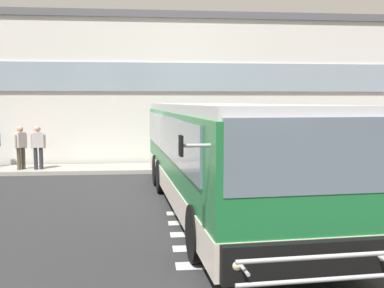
{
  "coord_description": "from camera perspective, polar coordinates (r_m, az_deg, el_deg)",
  "views": [
    {
      "loc": [
        -0.64,
        -13.32,
        2.76
      ],
      "look_at": [
        0.66,
        -0.03,
        1.5
      ],
      "focal_mm": 42.11,
      "sensor_mm": 36.0,
      "label": 1
    }
  ],
  "objects": [
    {
      "name": "passenger_at_curb_edge",
      "position": [
        18.34,
        -18.93,
        -0.05
      ],
      "size": [
        0.57,
        0.45,
        1.68
      ],
      "color": "#2D2D33",
      "rests_on": "boarding_curb"
    },
    {
      "name": "bus_main_foreground",
      "position": [
        11.49,
        3.19,
        -1.74
      ],
      "size": [
        3.38,
        11.68,
        2.7
      ],
      "color": "#1E7238",
      "rests_on": "ground"
    },
    {
      "name": "boarding_curb",
      "position": [
        18.33,
        -3.55,
        -3.05
      ],
      "size": [
        27.71,
        2.0,
        0.15
      ],
      "primitive_type": "cube",
      "color": "#9E9B93",
      "rests_on": "ground"
    },
    {
      "name": "terminal_building",
      "position": [
        24.98,
        -5.76,
        6.55
      ],
      "size": [
        25.51,
        13.8,
        6.57
      ],
      "color": "silver",
      "rests_on": "ground"
    },
    {
      "name": "passenger_by_doorway",
      "position": [
        18.51,
        -20.87,
        -0.17
      ],
      "size": [
        0.4,
        0.49,
        1.68
      ],
      "color": "#4C4233",
      "rests_on": "boarding_curb"
    },
    {
      "name": "bay_paint_stripes",
      "position": [
        9.89,
        10.32,
        -10.88
      ],
      "size": [
        4.4,
        3.96,
        0.01
      ],
      "color": "silver",
      "rests_on": "ground"
    },
    {
      "name": "ground_plane",
      "position": [
        13.62,
        -2.81,
        -6.35
      ],
      "size": [
        80.0,
        90.0,
        0.02
      ],
      "primitive_type": "cube",
      "color": "#2B2B2D",
      "rests_on": "ground"
    }
  ]
}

